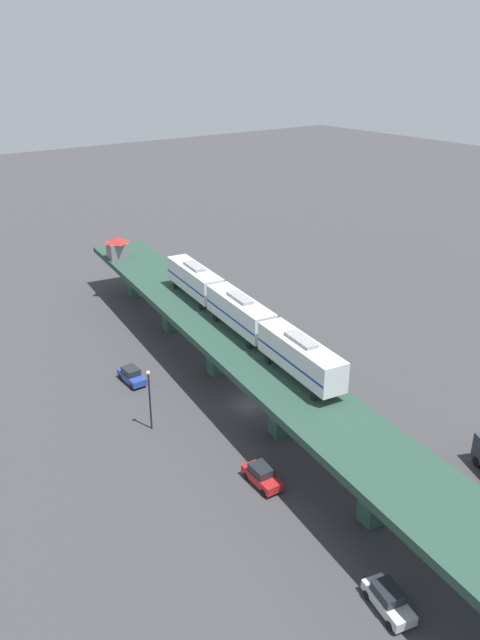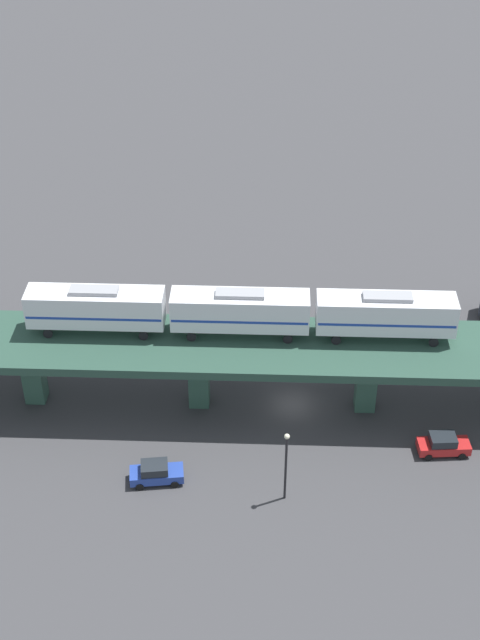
{
  "view_description": "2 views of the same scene",
  "coord_description": "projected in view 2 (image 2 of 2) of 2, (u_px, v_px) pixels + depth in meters",
  "views": [
    {
      "loc": [
        37.17,
        48.37,
        37.27
      ],
      "look_at": [
        -2.09,
        -4.6,
        8.38
      ],
      "focal_mm": 35.0,
      "sensor_mm": 36.0,
      "label": 1
    },
    {
      "loc": [
        60.83,
        -11.39,
        53.56
      ],
      "look_at": [
        -2.09,
        -4.6,
        8.38
      ],
      "focal_mm": 50.0,
      "sensor_mm": 36.0,
      "label": 2
    }
  ],
  "objects": [
    {
      "name": "ground_plane",
      "position": [
        292.0,
        405.0,
        81.33
      ],
      "size": [
        400.0,
        400.0,
        0.0
      ],
      "primitive_type": "plane",
      "color": "#38383A"
    },
    {
      "name": "elevated_viaduct",
      "position": [
        293.0,
        353.0,
        77.89
      ],
      "size": [
        21.67,
        92.24,
        6.88
      ],
      "color": "#244135",
      "rests_on": "ground"
    },
    {
      "name": "subway_train",
      "position": [
        240.0,
        310.0,
        77.15
      ],
      "size": [
        8.18,
        37.21,
        4.45
      ],
      "color": "silver",
      "rests_on": "elevated_viaduct"
    },
    {
      "name": "street_car_red",
      "position": [
        443.0,
        444.0,
        75.72
      ],
      "size": [
        2.16,
        4.5,
        1.89
      ],
      "color": "#AD1E1E",
      "rests_on": "ground"
    },
    {
      "name": "street_car_blue",
      "position": [
        156.0,
        473.0,
        73.0
      ],
      "size": [
        1.99,
        4.42,
        1.89
      ],
      "color": "#233D93",
      "rests_on": "ground"
    },
    {
      "name": "street_lamp",
      "position": [
        286.0,
        461.0,
        69.63
      ],
      "size": [
        0.44,
        0.44,
        6.94
      ],
      "color": "black",
      "rests_on": "ground"
    }
  ]
}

